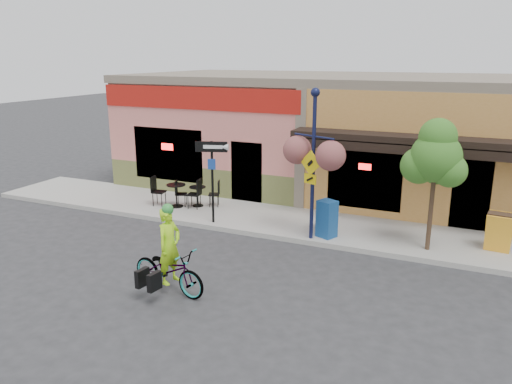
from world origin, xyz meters
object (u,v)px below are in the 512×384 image
(lamp_post, at_px, (313,166))
(street_tree, at_px, (433,185))
(newspaper_box_blue, at_px, (327,219))
(one_way_sign, at_px, (212,182))
(cyclist_rider, at_px, (170,256))
(building, at_px, (358,133))
(bicycle, at_px, (169,270))
(newspaper_box_grey, at_px, (325,217))

(lamp_post, bearing_deg, street_tree, 29.74)
(newspaper_box_blue, bearing_deg, one_way_sign, -152.74)
(newspaper_box_blue, bearing_deg, cyclist_rider, -92.85)
(building, xyz_separation_m, newspaper_box_blue, (0.67, -6.49, -1.56))
(building, height_order, one_way_sign, building)
(bicycle, xyz_separation_m, street_tree, (5.18, 4.71, 1.43))
(lamp_post, bearing_deg, bicycle, -93.90)
(cyclist_rider, xyz_separation_m, lamp_post, (1.97, 4.26, 1.41))
(bicycle, bearing_deg, newspaper_box_blue, -18.95)
(bicycle, height_order, cyclist_rider, cyclist_rider)
(one_way_sign, relative_size, newspaper_box_grey, 3.07)
(newspaper_box_grey, bearing_deg, one_way_sign, -160.01)
(street_tree, bearing_deg, newspaper_box_grey, 173.29)
(lamp_post, height_order, newspaper_box_blue, lamp_post)
(bicycle, bearing_deg, building, -0.06)
(building, distance_m, lamp_post, 6.79)
(lamp_post, bearing_deg, building, 114.00)
(bicycle, relative_size, one_way_sign, 0.78)
(one_way_sign, height_order, newspaper_box_grey, one_way_sign)
(lamp_post, height_order, one_way_sign, lamp_post)
(newspaper_box_blue, relative_size, newspaper_box_grey, 1.29)
(newspaper_box_grey, bearing_deg, bicycle, -104.96)
(cyclist_rider, bearing_deg, bicycle, 98.79)
(newspaper_box_blue, bearing_deg, lamp_post, -117.49)
(cyclist_rider, height_order, one_way_sign, one_way_sign)
(street_tree, bearing_deg, lamp_post, -171.73)
(building, xyz_separation_m, newspaper_box_grey, (0.48, -5.97, -1.68))
(lamp_post, bearing_deg, newspaper_box_blue, 59.59)
(cyclist_rider, relative_size, newspaper_box_blue, 1.61)
(one_way_sign, xyz_separation_m, newspaper_box_blue, (3.63, 0.18, -0.75))
(lamp_post, distance_m, one_way_sign, 3.37)
(bicycle, height_order, street_tree, street_tree)
(cyclist_rider, bearing_deg, newspaper_box_blue, -18.45)
(cyclist_rider, xyz_separation_m, street_tree, (5.13, 4.71, 1.08))
(cyclist_rider, height_order, street_tree, street_tree)
(building, height_order, newspaper_box_blue, building)
(building, relative_size, lamp_post, 4.25)
(lamp_post, distance_m, street_tree, 3.21)
(lamp_post, bearing_deg, newspaper_box_grey, 98.92)
(bicycle, height_order, newspaper_box_grey, bicycle)
(one_way_sign, bearing_deg, newspaper_box_blue, -15.60)
(bicycle, height_order, newspaper_box_blue, newspaper_box_blue)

